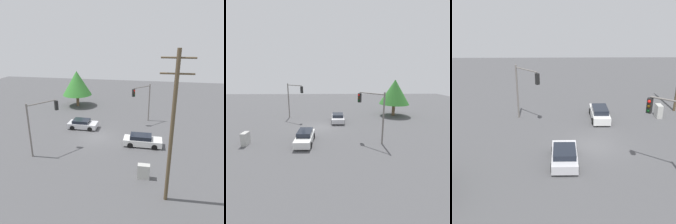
% 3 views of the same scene
% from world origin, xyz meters
% --- Properties ---
extents(ground_plane, '(80.00, 80.00, 0.00)m').
position_xyz_m(ground_plane, '(0.00, 0.00, 0.00)').
color(ground_plane, '#4C4C4F').
extents(sedan_silver, '(4.02, 2.04, 1.27)m').
position_xyz_m(sedan_silver, '(2.62, -2.53, 0.62)').
color(sedan_silver, silver).
rests_on(sedan_silver, ground_plane).
extents(sedan_white, '(4.42, 1.84, 1.37)m').
position_xyz_m(sedan_white, '(-5.84, 1.26, 0.67)').
color(sedan_white, silver).
rests_on(sedan_white, ground_plane).
extents(traffic_signal_main, '(2.49, 2.59, 5.66)m').
position_xyz_m(traffic_signal_main, '(-5.41, -6.22, 3.87)').
color(traffic_signal_main, slate).
rests_on(traffic_signal_main, ground_plane).
extents(traffic_signal_cross, '(2.23, 2.98, 5.87)m').
position_xyz_m(traffic_signal_cross, '(4.74, 4.70, 4.01)').
color(traffic_signal_cross, slate).
rests_on(traffic_signal_cross, ground_plane).
extents(utility_pole_tall, '(2.20, 0.28, 11.43)m').
position_xyz_m(utility_pole_tall, '(-8.11, 9.99, 6.02)').
color(utility_pole_tall, brown).
rests_on(utility_pole_tall, ground_plane).
extents(electrical_cabinet, '(1.09, 0.57, 1.37)m').
position_xyz_m(electrical_cabinet, '(-6.27, 7.57, 0.69)').
color(electrical_cabinet, '#B2B2AD').
rests_on(electrical_cabinet, ground_plane).
extents(tree_behind, '(5.23, 5.23, 6.45)m').
position_xyz_m(tree_behind, '(6.77, -12.72, 4.27)').
color(tree_behind, brown).
rests_on(tree_behind, ground_plane).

